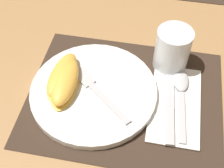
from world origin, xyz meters
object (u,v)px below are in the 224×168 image
object	(u,v)px
citrus_wedge_0	(62,75)
citrus_wedge_1	(65,82)
spoon	(181,89)
fork	(93,87)
plate	(94,91)
knife	(170,102)
juice_glass	(172,51)

from	to	relation	value
citrus_wedge_0	citrus_wedge_1	world-z (taller)	citrus_wedge_1
spoon	citrus_wedge_0	xyz separation A→B (m)	(-0.26, -0.03, 0.02)
fork	citrus_wedge_1	world-z (taller)	citrus_wedge_1
fork	plate	bearing A→B (deg)	-69.50
knife	spoon	bearing A→B (deg)	60.14
juice_glass	fork	xyz separation A→B (m)	(-0.16, -0.11, -0.02)
fork	citrus_wedge_0	bearing A→B (deg)	171.62
spoon	fork	distance (m)	0.19
knife	citrus_wedge_1	distance (m)	0.22
spoon	citrus_wedge_0	bearing A→B (deg)	-173.90
citrus_wedge_0	juice_glass	bearing A→B (deg)	24.50
plate	citrus_wedge_0	size ratio (longest dim) A/B	2.02
juice_glass	citrus_wedge_0	size ratio (longest dim) A/B	0.74
juice_glass	citrus_wedge_0	distance (m)	0.25
juice_glass	spoon	world-z (taller)	juice_glass
citrus_wedge_1	knife	bearing A→B (deg)	1.78
citrus_wedge_1	juice_glass	bearing A→B (deg)	29.21
plate	citrus_wedge_1	xyz separation A→B (m)	(-0.06, -0.00, 0.02)
spoon	fork	xyz separation A→B (m)	(-0.19, -0.04, 0.01)
spoon	citrus_wedge_0	size ratio (longest dim) A/B	1.41
knife	citrus_wedge_1	world-z (taller)	citrus_wedge_1
spoon	fork	bearing A→B (deg)	-168.54
plate	knife	world-z (taller)	plate
juice_glass	citrus_wedge_0	world-z (taller)	juice_glass
plate	knife	bearing A→B (deg)	1.25
plate	citrus_wedge_1	world-z (taller)	citrus_wedge_1
citrus_wedge_0	citrus_wedge_1	xyz separation A→B (m)	(0.01, -0.02, 0.00)
juice_glass	fork	size ratio (longest dim) A/B	0.60
plate	citrus_wedge_0	xyz separation A→B (m)	(-0.07, 0.01, 0.02)
plate	juice_glass	distance (m)	0.20
spoon	citrus_wedge_0	world-z (taller)	citrus_wedge_0
juice_glass	citrus_wedge_1	size ratio (longest dim) A/B	0.73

